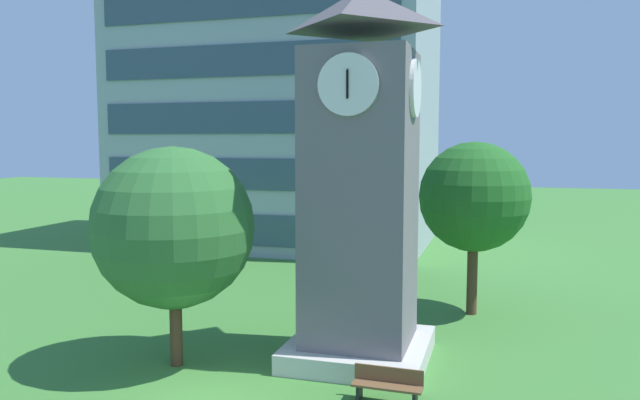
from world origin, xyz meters
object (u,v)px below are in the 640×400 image
at_px(tree_near_tower, 174,228).
at_px(clock_tower, 361,198).
at_px(park_bench, 387,385).
at_px(tree_by_building, 474,197).

bearing_deg(tree_near_tower, clock_tower, 22.08).
distance_m(park_bench, tree_near_tower, 7.51).
relative_size(clock_tower, tree_near_tower, 1.70).
bearing_deg(tree_by_building, park_bench, -100.68).
bearing_deg(tree_near_tower, park_bench, -6.83).
distance_m(clock_tower, tree_by_building, 6.76).
xyz_separation_m(park_bench, tree_near_tower, (-6.50, 0.78, 3.68)).
distance_m(tree_near_tower, tree_by_building, 11.50).
bearing_deg(park_bench, tree_by_building, 79.32).
bearing_deg(clock_tower, park_bench, -64.14).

